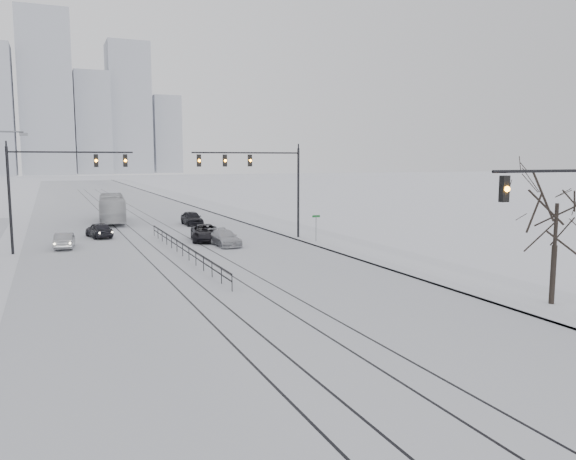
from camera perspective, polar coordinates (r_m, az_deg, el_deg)
The scene contains 18 objects.
ground at distance 15.21m, azimuth 16.58°, elevation -20.74°, with size 500.00×500.00×0.00m, color white.
road at distance 71.13m, azimuth -15.89°, elevation 1.24°, with size 22.00×260.00×0.02m, color silver.
sidewalk_east at distance 74.01m, azimuth -5.47°, elevation 1.76°, with size 5.00×260.00×0.16m, color white.
curb at distance 73.31m, azimuth -7.30°, elevation 1.66°, with size 0.10×260.00×0.12m, color gray.
tram_rails at distance 51.48m, azimuth -13.06°, elevation -0.84°, with size 5.30×180.00×0.01m.
skyline at distance 285.17m, azimuth -20.67°, elevation 11.49°, with size 96.00×48.00×72.00m.
traffic_mast_near at distance 25.54m, azimuth 27.10°, elevation 0.81°, with size 6.10×0.37×7.00m.
traffic_mast_ne at distance 48.31m, azimuth -2.58°, elevation 5.65°, with size 9.60×0.37×8.00m.
traffic_mast_nw at distance 46.25m, azimuth -22.85°, elevation 4.80°, with size 9.10×0.37×8.00m.
bare_tree at distance 29.32m, azimuth 25.62°, elevation 1.47°, with size 4.40×4.40×6.10m.
median_fence at distance 41.69m, azimuth -10.66°, elevation -1.94°, with size 0.06×24.00×1.00m.
street_sign at distance 47.29m, azimuth 2.87°, elevation 0.57°, with size 0.70×0.06×2.40m.
sedan_sb_inner at distance 53.50m, azimuth -18.64°, elevation -0.01°, with size 1.65×4.10×1.40m, color black.
sedan_sb_outer at distance 47.97m, azimuth -21.76°, elevation -1.01°, with size 1.35×3.88×1.28m, color gray.
sedan_nb_front at distance 49.19m, azimuth -8.41°, elevation -0.30°, with size 2.34×5.07×1.41m, color black.
sedan_nb_right at distance 46.24m, azimuth -6.44°, elevation -0.83°, with size 1.78×4.39×1.27m, color #A7A9AF.
sedan_nb_far at distance 61.34m, azimuth -9.74°, elevation 1.19°, with size 1.76×4.38×1.49m, color black.
box_truck at distance 65.79m, azimuth -17.44°, elevation 2.09°, with size 2.65×11.32×3.15m, color #BABBBE.
Camera 1 is at (-8.78, -10.23, 7.05)m, focal length 35.00 mm.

